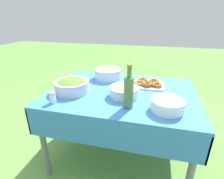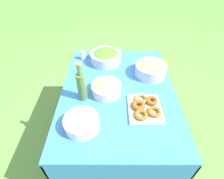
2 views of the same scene
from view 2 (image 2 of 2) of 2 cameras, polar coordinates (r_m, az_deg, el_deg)
The scene contains 9 objects.
ground_plane at distance 2.01m, azimuth 1.52°, elevation -15.06°, with size 14.00×14.00×0.00m, color #609342.
picnic_table at distance 1.53m, azimuth 1.93°, elevation -2.54°, with size 1.28×0.94×0.71m.
salad_bowl at distance 1.77m, azimuth -2.11°, elevation 10.79°, with size 0.30×0.30×0.12m.
pasta_bowl at distance 1.41m, azimuth -1.85°, elevation 0.57°, with size 0.24×0.24×0.10m.
donut_platter at distance 1.32m, azimuth 10.65°, elevation -5.70°, with size 0.29×0.25×0.05m.
plate_stack at distance 1.20m, azimuth -9.87°, elevation -10.66°, with size 0.24×0.24×0.08m.
olive_oil_bottle at distance 1.33m, azimuth -9.86°, elevation 1.23°, with size 0.07×0.07×0.33m.
bread_bowl at distance 1.63m, azimuth 12.56°, elevation 6.71°, with size 0.28×0.28×0.13m.
salt_shaker at distance 1.85m, azimuth -9.42°, elevation 10.98°, with size 0.05×0.05×0.09m.
Camera 2 is at (1.09, -0.05, 1.69)m, focal length 28.00 mm.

